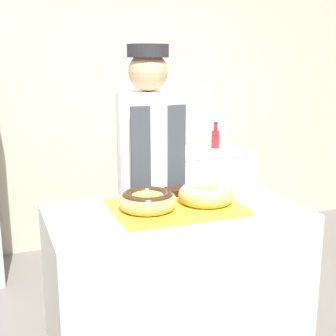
{
  "coord_description": "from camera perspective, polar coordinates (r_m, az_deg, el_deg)",
  "views": [
    {
      "loc": [
        -0.79,
        -1.97,
        1.67
      ],
      "look_at": [
        0.0,
        0.1,
        1.15
      ],
      "focal_mm": 50.0,
      "sensor_mm": 36.0,
      "label": 1
    }
  ],
  "objects": [
    {
      "name": "serving_tray",
      "position": [
        2.22,
        0.92,
        -4.77
      ],
      "size": [
        0.59,
        0.44,
        0.02
      ],
      "color": "yellow",
      "rests_on": "display_counter"
    },
    {
      "name": "donut_light_glaze",
      "position": [
        2.24,
        4.66,
        -3.11
      ],
      "size": [
        0.27,
        0.27,
        0.08
      ],
      "color": "tan",
      "rests_on": "serving_tray"
    },
    {
      "name": "brownie_back_right",
      "position": [
        2.38,
        1.04,
        -2.87
      ],
      "size": [
        0.09,
        0.09,
        0.03
      ],
      "color": "black",
      "rests_on": "serving_tray"
    },
    {
      "name": "baker_person",
      "position": [
        2.85,
        -2.27,
        -1.95
      ],
      "size": [
        0.38,
        0.38,
        1.75
      ],
      "color": "#4C4C51",
      "rests_on": "ground_plane"
    },
    {
      "name": "chest_freezer",
      "position": [
        4.25,
        2.9,
        -3.63
      ],
      "size": [
        0.97,
        0.62,
        0.88
      ],
      "color": "white",
      "rests_on": "ground_plane"
    },
    {
      "name": "wall_back",
      "position": [
        4.18,
        -10.06,
        8.58
      ],
      "size": [
        8.0,
        0.06,
        2.7
      ],
      "color": "#BCB29E",
      "rests_on": "ground_plane"
    },
    {
      "name": "bottle_red",
      "position": [
        4.28,
        5.81,
        3.64
      ],
      "size": [
        0.07,
        0.07,
        0.24
      ],
      "color": "red",
      "rests_on": "chest_freezer"
    },
    {
      "name": "donut_chocolate_glaze",
      "position": [
        2.14,
        -2.5,
        -3.9
      ],
      "size": [
        0.27,
        0.27,
        0.08
      ],
      "color": "tan",
      "rests_on": "serving_tray"
    },
    {
      "name": "bottle_orange",
      "position": [
        4.15,
        0.41,
        3.57
      ],
      "size": [
        0.06,
        0.06,
        0.26
      ],
      "color": "orange",
      "rests_on": "chest_freezer"
    },
    {
      "name": "brownie_back_left",
      "position": [
        2.33,
        -2.04,
        -3.19
      ],
      "size": [
        0.09,
        0.09,
        0.03
      ],
      "color": "black",
      "rests_on": "serving_tray"
    },
    {
      "name": "display_counter",
      "position": [
        2.42,
        0.87,
        -16.04
      ],
      "size": [
        1.2,
        0.66,
        0.97
      ],
      "color": "beige",
      "rests_on": "ground_plane"
    }
  ]
}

